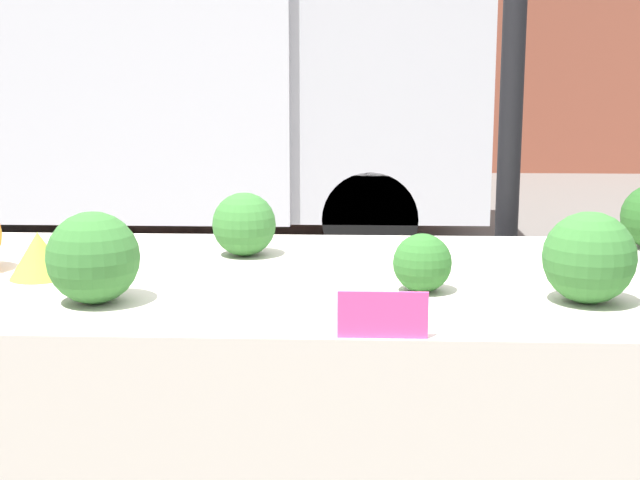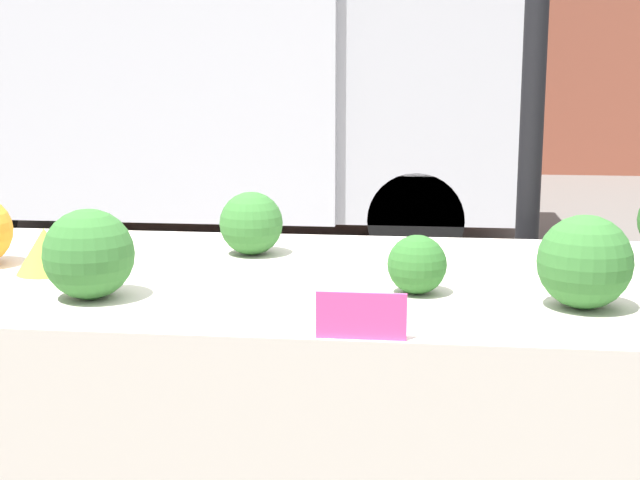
{
  "view_description": "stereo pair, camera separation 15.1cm",
  "coord_description": "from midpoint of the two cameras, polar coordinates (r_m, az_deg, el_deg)",
  "views": [
    {
      "loc": [
        0.09,
        -1.97,
        1.34
      ],
      "look_at": [
        0.0,
        0.0,
        0.97
      ],
      "focal_mm": 50.0,
      "sensor_mm": 36.0,
      "label": 1
    },
    {
      "loc": [
        0.24,
        -1.95,
        1.34
      ],
      "look_at": [
        0.0,
        0.0,
        0.97
      ],
      "focal_mm": 50.0,
      "sensor_mm": 36.0,
      "label": 2
    }
  ],
  "objects": [
    {
      "name": "market_table",
      "position": [
        1.97,
        1.95,
        -5.54
      ],
      "size": [
        2.07,
        0.99,
        0.89
      ],
      "color": "beige",
      "rests_on": "ground_plane"
    },
    {
      "name": "broccoli_head_5",
      "position": [
        1.83,
        -12.32,
        -0.91
      ],
      "size": [
        0.18,
        0.18,
        0.18
      ],
      "color": "#336B2D",
      "rests_on": "market_table"
    },
    {
      "name": "romanesco_head",
      "position": [
        2.09,
        -15.25,
        -0.68
      ],
      "size": [
        0.13,
        0.13,
        0.1
      ],
      "color": "#93B238",
      "rests_on": "market_table"
    },
    {
      "name": "broccoli_head_2",
      "position": [
        1.86,
        8.56,
        -1.59
      ],
      "size": [
        0.12,
        0.12,
        0.12
      ],
      "color": "#2D6628",
      "rests_on": "market_table"
    },
    {
      "name": "parked_truck",
      "position": [
        7.21,
        -7.64,
        11.4
      ],
      "size": [
        4.86,
        2.16,
        2.73
      ],
      "color": "silver",
      "rests_on": "ground_plane"
    },
    {
      "name": "tent_pole",
      "position": [
        2.73,
        14.99,
        7.62
      ],
      "size": [
        0.07,
        0.07,
        2.42
      ],
      "color": "black",
      "rests_on": "ground_plane"
    },
    {
      "name": "broccoli_head_0",
      "position": [
        1.82,
        18.89,
        -1.36
      ],
      "size": [
        0.18,
        0.18,
        0.18
      ],
      "color": "#336B2D",
      "rests_on": "market_table"
    },
    {
      "name": "broccoli_head_4",
      "position": [
        2.22,
        -2.49,
        1.06
      ],
      "size": [
        0.16,
        0.16,
        0.16
      ],
      "color": "#336B2D",
      "rests_on": "market_table"
    },
    {
      "name": "price_sign",
      "position": [
        1.54,
        5.47,
        -4.89
      ],
      "size": [
        0.16,
        0.01,
        0.08
      ],
      "color": "#EF4793",
      "rests_on": "market_table"
    }
  ]
}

